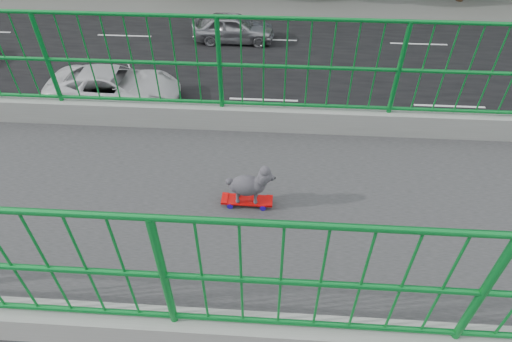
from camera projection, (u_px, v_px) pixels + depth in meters
The scene contains 11 objects.
road at pixel (264, 100), 18.65m from camera, with size 18.00×90.00×0.02m, color black.
footbridge at pixel (217, 301), 5.52m from camera, with size 3.00×24.00×7.00m.
railing at pixel (205, 192), 4.19m from camera, with size 3.00×24.00×1.42m.
skateboard at pixel (247, 201), 4.32m from camera, with size 0.17×0.52×0.07m.
poodle at pixel (249, 184), 4.16m from camera, with size 0.21×0.49×0.41m.
car_0 at pixel (194, 202), 13.06m from camera, with size 1.73×4.29×1.46m, color #96969B.
car_1 at pixel (333, 142), 15.20m from camera, with size 1.60×4.59×1.51m, color silver.
car_2 at pixel (114, 87), 18.00m from camera, with size 2.56×5.55×1.54m, color silver.
car_4 at pixel (234, 28), 22.55m from camera, with size 1.74×4.33×1.48m, color #96969B.
car_5 at pixel (317, 209), 12.93m from camera, with size 1.40×4.02×1.33m, color black.
car_6 at pixel (202, 140), 15.50m from camera, with size 2.16×4.68×1.30m, color silver.
Camera 1 is at (2.94, 0.69, 10.17)m, focal length 29.86 mm.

